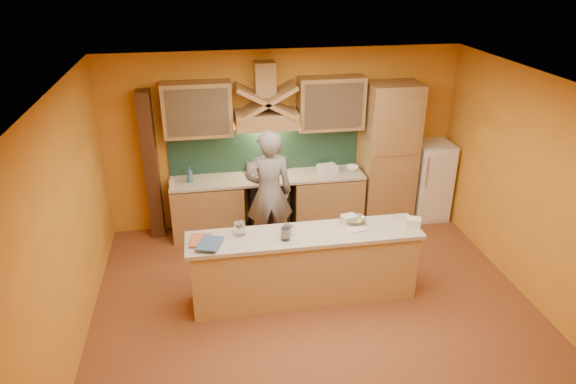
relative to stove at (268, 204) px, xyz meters
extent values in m
cube|color=brown|center=(0.30, -2.20, -0.45)|extent=(5.50, 5.00, 0.01)
cube|color=white|center=(0.30, -2.20, 2.35)|extent=(5.50, 5.00, 0.01)
cube|color=orange|center=(0.30, 0.30, 0.95)|extent=(5.50, 0.02, 2.80)
cube|color=orange|center=(0.30, -4.70, 0.95)|extent=(5.50, 0.02, 2.80)
cube|color=orange|center=(-2.45, -2.20, 0.95)|extent=(0.02, 5.00, 2.80)
cube|color=orange|center=(3.05, -2.20, 0.95)|extent=(0.02, 5.00, 2.80)
cube|color=#AA804D|center=(-0.95, 0.00, -0.02)|extent=(1.10, 0.60, 0.86)
cube|color=#AA804D|center=(0.95, 0.00, -0.02)|extent=(1.10, 0.60, 0.86)
cube|color=beige|center=(0.00, 0.00, 0.45)|extent=(3.00, 0.62, 0.04)
cube|color=black|center=(0.00, 0.00, 0.00)|extent=(0.60, 0.58, 0.90)
cube|color=#18352A|center=(0.00, 0.28, 0.80)|extent=(3.00, 0.03, 0.70)
cube|color=#AA804D|center=(0.00, 0.05, 1.37)|extent=(0.92, 0.50, 0.24)
cube|color=#AA804D|center=(0.00, 0.15, 1.95)|extent=(0.30, 0.30, 0.50)
cube|color=#AA804D|center=(-1.00, 0.12, 1.55)|extent=(1.00, 0.35, 0.80)
cube|color=#AA804D|center=(1.00, 0.12, 1.55)|extent=(1.00, 0.35, 0.80)
cube|color=#AA804D|center=(1.95, 0.00, 0.70)|extent=(0.80, 0.60, 2.30)
cube|color=white|center=(2.70, 0.00, 0.20)|extent=(0.58, 0.60, 1.30)
cube|color=#472816|center=(-1.75, 0.15, 0.70)|extent=(0.20, 0.30, 2.30)
cube|color=tan|center=(0.20, -1.90, -0.01)|extent=(2.80, 0.55, 0.88)
cube|color=beige|center=(0.20, -1.90, 0.47)|extent=(2.90, 0.62, 0.05)
imported|color=gray|center=(-0.07, -0.66, 0.49)|extent=(0.69, 0.46, 1.88)
cylinder|color=silver|center=(-0.10, -0.12, 0.52)|extent=(0.31, 0.31, 0.14)
cylinder|color=silver|center=(0.16, 0.09, 0.52)|extent=(0.25, 0.25, 0.14)
imported|color=beige|center=(-1.45, -0.18, 0.56)|extent=(0.09, 0.09, 0.18)
imported|color=teal|center=(-1.18, 0.00, 0.59)|extent=(0.13, 0.13, 0.25)
imported|color=white|center=(1.36, 0.03, 0.50)|extent=(0.24, 0.24, 0.07)
cube|color=white|center=(0.96, 0.04, 0.52)|extent=(0.32, 0.27, 0.10)
imported|color=#C15945|center=(-1.18, -1.86, 0.51)|extent=(0.27, 0.34, 0.03)
imported|color=#3A5781|center=(-1.07, -1.96, 0.53)|extent=(0.35, 0.41, 0.03)
cylinder|color=white|center=(-0.59, -1.78, 0.58)|extent=(0.13, 0.13, 0.16)
cylinder|color=silver|center=(-0.06, -2.00, 0.57)|extent=(0.12, 0.12, 0.15)
cube|color=white|center=(-0.01, -1.88, 0.54)|extent=(0.14, 0.14, 0.09)
imported|color=white|center=(0.87, -1.73, 0.53)|extent=(0.32, 0.32, 0.07)
cube|color=beige|center=(0.85, -1.89, 0.50)|extent=(0.31, 0.26, 0.02)
cube|color=beige|center=(0.80, -1.74, 0.55)|extent=(0.20, 0.18, 0.11)
cube|color=#EDE9C3|center=(1.58, -1.94, 0.55)|extent=(0.22, 0.20, 0.11)
camera|label=1|loc=(-0.93, -7.26, 3.60)|focal=32.00mm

